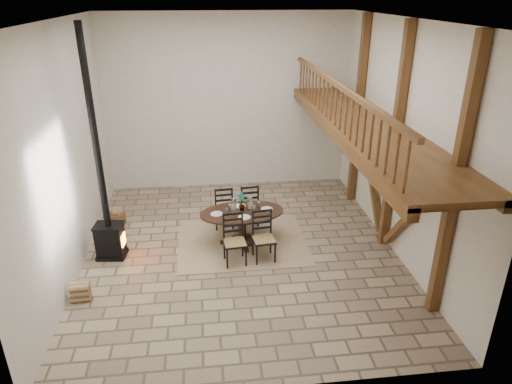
{
  "coord_description": "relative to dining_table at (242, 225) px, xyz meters",
  "views": [
    {
      "loc": [
        -0.72,
        -9.03,
        5.51
      ],
      "look_at": [
        0.39,
        0.4,
        1.28
      ],
      "focal_mm": 32.0,
      "sensor_mm": 36.0,
      "label": 1
    }
  ],
  "objects": [
    {
      "name": "dining_table",
      "position": [
        0.0,
        0.0,
        0.0
      ],
      "size": [
        2.06,
        2.27,
        1.26
      ],
      "rotation": [
        0.0,
        0.0,
        0.1
      ],
      "color": "black",
      "rests_on": "ground"
    },
    {
      "name": "ground",
      "position": [
        -0.06,
        -0.39,
        -0.45
      ],
      "size": [
        8.0,
        8.0,
        0.0
      ],
      "primitive_type": "plane",
      "color": "tan",
      "rests_on": "ground"
    },
    {
      "name": "log_stack",
      "position": [
        -3.3,
        -1.85,
        -0.27
      ],
      "size": [
        0.38,
        0.27,
        0.37
      ],
      "rotation": [
        0.0,
        0.0,
        0.07
      ],
      "color": "#9E8758",
      "rests_on": "ground"
    },
    {
      "name": "rug",
      "position": [
        0.0,
        -0.0,
        -0.44
      ],
      "size": [
        3.0,
        2.5,
        0.02
      ],
      "primitive_type": "cube",
      "color": "tan",
      "rests_on": "ground"
    },
    {
      "name": "wood_stove",
      "position": [
        -2.97,
        -0.29,
        0.68
      ],
      "size": [
        0.67,
        0.54,
        5.0
      ],
      "rotation": [
        0.0,
        0.0,
        -0.11
      ],
      "color": "black",
      "rests_on": "ground"
    },
    {
      "name": "room_shell",
      "position": [
        1.13,
        -0.39,
        2.56
      ],
      "size": [
        7.02,
        8.02,
        5.01
      ],
      "color": "silver",
      "rests_on": "ground"
    },
    {
      "name": "log_basket",
      "position": [
        -3.12,
        1.31,
        -0.28
      ],
      "size": [
        0.48,
        0.48,
        0.39
      ],
      "rotation": [
        0.0,
        0.0,
        -0.2
      ],
      "color": "brown",
      "rests_on": "ground"
    }
  ]
}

